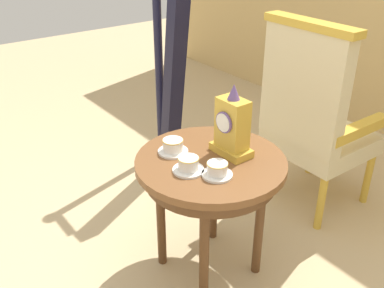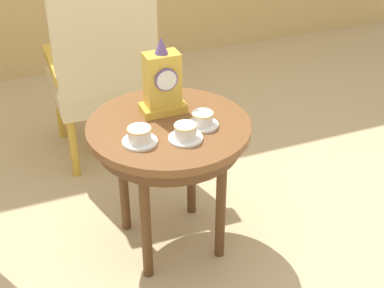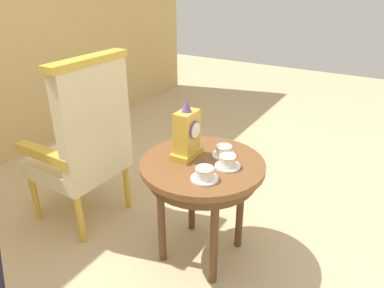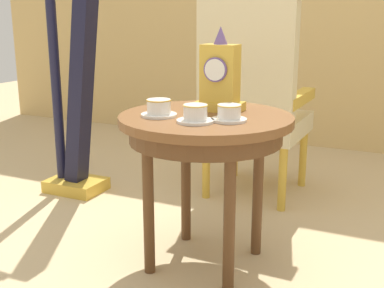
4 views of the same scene
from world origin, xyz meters
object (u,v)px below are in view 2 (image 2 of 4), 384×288
teacup_right (185,133)px  mantel_clock (162,83)px  teacup_center (203,120)px  side_table (169,140)px  armchair (102,62)px  teacup_left (140,136)px

teacup_right → mantel_clock: 0.27m
teacup_center → teacup_right: bearing=-144.8°
mantel_clock → side_table: bearing=-97.6°
side_table → armchair: size_ratio=0.60×
armchair → mantel_clock: bearing=-82.6°
teacup_left → teacup_right: same height
teacup_right → mantel_clock: bearing=91.2°
teacup_left → armchair: 0.92m
teacup_left → teacup_right: bearing=-12.8°
side_table → teacup_left: 0.21m
teacup_left → mantel_clock: 0.29m
teacup_left → teacup_center: size_ratio=1.06×
teacup_center → mantel_clock: size_ratio=0.39×
mantel_clock → armchair: armchair is taller
teacup_center → mantel_clock: mantel_clock is taller
teacup_center → armchair: (-0.20, 0.88, -0.07)m
side_table → teacup_right: 0.18m
teacup_left → armchair: armchair is taller
side_table → mantel_clock: mantel_clock is taller
teacup_center → teacup_left: bearing=-173.1°
teacup_left → mantel_clock: mantel_clock is taller
mantel_clock → armchair: 0.74m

